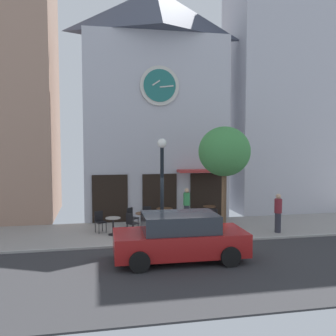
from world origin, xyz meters
name	(u,v)px	position (x,y,z in m)	size (l,w,h in m)	color
ground_plane	(183,250)	(0.00, -0.73, -0.02)	(25.34, 10.24, 0.13)	gray
clock_building	(156,100)	(0.04, 5.44, 6.00)	(7.26, 3.39, 11.60)	#B2B2BC
neighbor_building_left	(0,78)	(-7.73, 6.87, 7.13)	(5.31, 4.99, 14.25)	#9E7A66
neighbor_building_right	(290,75)	(7.96, 6.29, 7.68)	(6.93, 3.84, 15.35)	#B2B2BC
street_lamp	(162,189)	(-0.51, 0.60, 2.04)	(0.36, 0.36, 4.01)	black
street_tree	(224,152)	(2.13, 0.89, 3.46)	(2.14, 1.92, 4.51)	brown
cafe_table_rightmost	(113,223)	(-2.36, 1.87, 0.49)	(0.63, 0.63, 0.73)	black
cafe_table_leftmost	(144,218)	(-0.99, 2.41, 0.57)	(0.76, 0.76, 0.77)	black
cafe_table_center_right	(165,213)	(0.12, 3.45, 0.55)	(0.77, 0.77, 0.74)	black
cafe_table_near_door	(201,220)	(1.37, 1.60, 0.54)	(0.71, 0.71, 0.77)	black
cafe_table_center_left	(209,211)	(2.35, 3.55, 0.51)	(0.62, 0.62, 0.77)	black
cafe_chair_by_entrance	(131,216)	(-1.48, 3.02, 0.53)	(0.57, 0.57, 0.90)	black
cafe_chair_facing_street	(131,222)	(-1.61, 1.85, 0.53)	(0.56, 0.56, 0.90)	black
cafe_chair_corner	(185,218)	(0.78, 2.20, 0.53)	(0.56, 0.56, 0.90)	black
cafe_chair_near_lamp	(212,217)	(2.02, 2.05, 0.53)	(0.56, 0.56, 0.90)	black
cafe_chair_outer	(100,220)	(-2.90, 2.47, 0.53)	(0.54, 0.54, 0.90)	black
cafe_chair_near_tree	(147,215)	(-0.77, 3.23, 0.53)	(0.51, 0.51, 0.90)	black
pedestrian_green	(187,205)	(1.20, 3.52, 0.86)	(0.33, 0.33, 1.67)	#2D2D38
pedestrian_maroon	(278,213)	(4.59, 0.96, 0.86)	(0.45, 0.45, 1.67)	#2D2D38
parked_car_red	(180,237)	(-0.36, -1.83, 0.76)	(4.33, 2.07, 1.55)	maroon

